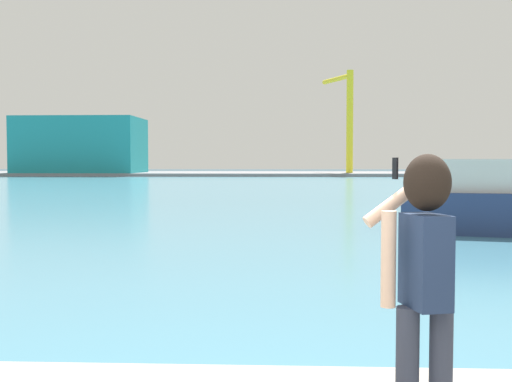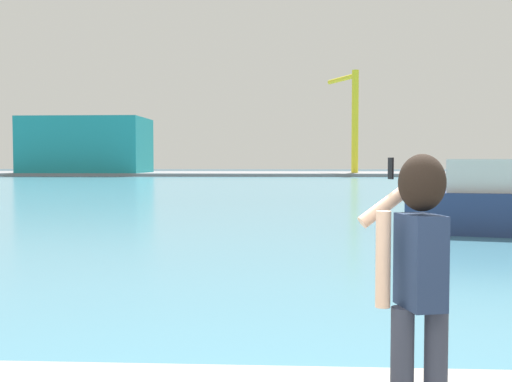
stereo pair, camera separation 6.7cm
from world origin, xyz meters
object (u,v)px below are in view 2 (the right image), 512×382
Objects in this scene: warehouse_left at (87,145)px; port_crane at (352,112)px; boat_moored_2 at (503,206)px; person_photographer at (418,267)px.

port_crane reaches higher than warehouse_left.
boat_moored_2 is 0.42× the size of port_crane.
warehouse_left reaches higher than boat_moored_2.
warehouse_left is 39.77m from port_crane.
person_photographer is 0.12× the size of port_crane.
person_photographer is 0.27× the size of boat_moored_2.
warehouse_left reaches higher than person_photographer.
person_photographer is 89.04m from port_crane.
warehouse_left is at bearing 130.29° from boat_moored_2.
person_photographer is 92.69m from warehouse_left.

